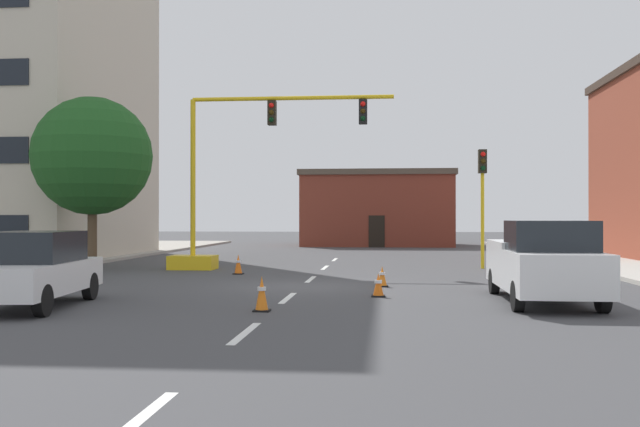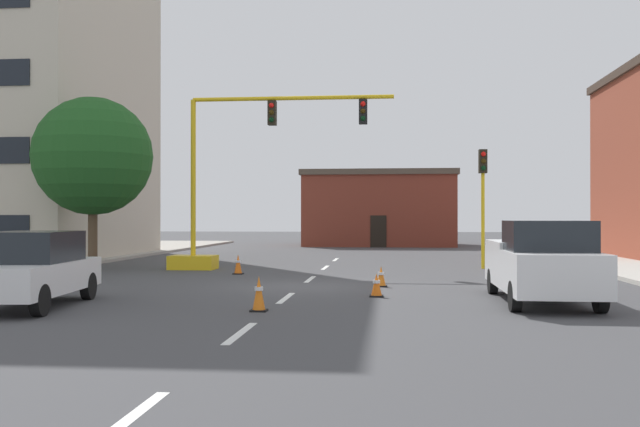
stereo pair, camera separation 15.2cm
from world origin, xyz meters
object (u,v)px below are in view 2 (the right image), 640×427
traffic_signal_gantry (221,213)px  sedan_white_near_left (31,269)px  tree_left_near (93,156)px  traffic_cone_roadside_a (259,294)px  pickup_truck_white (541,262)px  traffic_cone_roadside_b (381,277)px  traffic_cone_roadside_c (376,285)px  traffic_cone_roadside_d (238,264)px  traffic_light_pole_right (483,181)px

traffic_signal_gantry → sedan_white_near_left: size_ratio=1.90×
tree_left_near → traffic_cone_roadside_a: 14.80m
pickup_truck_white → traffic_cone_roadside_b: bearing=137.5°
pickup_truck_white → sedan_white_near_left: (-11.85, -2.02, -0.09)m
traffic_signal_gantry → traffic_cone_roadside_c: size_ratio=14.50×
traffic_signal_gantry → traffic_cone_roadside_c: (6.33, -9.06, -1.93)m
traffic_signal_gantry → traffic_cone_roadside_b: size_ratio=14.45×
traffic_cone_roadside_d → tree_left_near: bearing=167.6°
traffic_light_pole_right → traffic_cone_roadside_a: traffic_light_pole_right is taller
traffic_cone_roadside_b → traffic_cone_roadside_d: bearing=141.6°
traffic_cone_roadside_d → traffic_signal_gantry: bearing=118.0°
traffic_cone_roadside_a → traffic_cone_roadside_b: size_ratio=1.27×
tree_left_near → traffic_cone_roadside_a: tree_left_near is taller
pickup_truck_white → traffic_cone_roadside_d: (-9.13, 7.71, -0.62)m
sedan_white_near_left → tree_left_near: bearing=106.8°
pickup_truck_white → traffic_cone_roadside_a: bearing=-161.2°
traffic_signal_gantry → pickup_truck_white: 14.38m
traffic_light_pole_right → pickup_truck_white: bearing=-90.4°
traffic_cone_roadside_a → traffic_cone_roadside_c: bearing=50.9°
traffic_light_pole_right → tree_left_near: (-15.28, -2.37, 0.92)m
traffic_signal_gantry → traffic_cone_roadside_a: 12.87m
sedan_white_near_left → traffic_cone_roadside_b: sedan_white_near_left is taller
traffic_signal_gantry → traffic_light_pole_right: (10.40, 1.47, 1.30)m
pickup_truck_white → traffic_cone_roadside_d: 11.97m
traffic_signal_gantry → sedan_white_near_left: traffic_signal_gantry is taller
tree_left_near → traffic_cone_roadside_a: bearing=-52.3°
traffic_light_pole_right → traffic_cone_roadside_b: size_ratio=7.83×
traffic_signal_gantry → pickup_truck_white: traffic_signal_gantry is taller
tree_left_near → pickup_truck_white: (15.20, -9.05, -3.47)m
traffic_light_pole_right → traffic_cone_roadside_a: bearing=-115.8°
traffic_light_pole_right → sedan_white_near_left: 18.16m
pickup_truck_white → traffic_cone_roadside_b: pickup_truck_white is taller
traffic_cone_roadside_c → tree_left_near: bearing=143.9°
traffic_signal_gantry → tree_left_near: size_ratio=1.31×
traffic_light_pole_right → pickup_truck_white: size_ratio=0.89×
traffic_cone_roadside_b → traffic_cone_roadside_c: bearing=-91.8°
tree_left_near → traffic_cone_roadside_c: bearing=-36.1°
traffic_light_pole_right → traffic_cone_roadside_c: (-4.07, -10.53, -3.23)m
traffic_signal_gantry → traffic_cone_roadside_a: size_ratio=11.36×
traffic_cone_roadside_a → traffic_cone_roadside_d: size_ratio=1.08×
pickup_truck_white → traffic_cone_roadside_d: pickup_truck_white is taller
traffic_signal_gantry → sedan_white_near_left: (-1.53, -11.96, -1.34)m
traffic_cone_roadside_b → traffic_cone_roadside_d: size_ratio=0.85×
traffic_cone_roadside_d → pickup_truck_white: bearing=-40.2°
pickup_truck_white → traffic_cone_roadside_d: bearing=139.8°
sedan_white_near_left → traffic_cone_roadside_b: (7.95, 5.59, -0.59)m
traffic_light_pole_right → traffic_cone_roadside_d: traffic_light_pole_right is taller
traffic_cone_roadside_b → traffic_cone_roadside_d: 6.67m
traffic_cone_roadside_d → traffic_light_pole_right: bearing=21.9°
traffic_cone_roadside_a → sedan_white_near_left: bearing=177.9°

